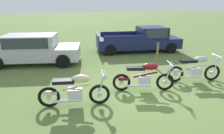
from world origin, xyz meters
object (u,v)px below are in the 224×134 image
Objects in this scene: motorcycle_maroon at (144,77)px; car_silver at (33,48)px; motorcycle_cream at (75,90)px; motorcycle_silver at (195,69)px; pickup_truck_navy at (142,39)px; fence_post_wooden at (157,56)px.

car_silver reaches higher than motorcycle_maroon.
motorcycle_cream is 4.62m from motorcycle_silver.
pickup_truck_navy is (5.66, 4.97, 0.27)m from motorcycle_cream.
car_silver is at bearing -163.48° from pickup_truck_navy.
motorcycle_maroon is at bearing -163.63° from motorcycle_silver.
pickup_truck_navy is at bearing 59.81° from motorcycle_cream.
pickup_truck_navy reaches higher than motorcycle_maroon.
car_silver is 0.87× the size of pickup_truck_navy.
motorcycle_maroon is 2.23m from motorcycle_silver.
motorcycle_silver is at bearing 21.14° from motorcycle_maroon.
motorcycle_cream is 2.39m from motorcycle_maroon.
pickup_truck_navy is (6.33, -0.08, -0.05)m from car_silver.
motorcycle_cream is at bearing -155.63° from motorcycle_maroon.
motorcycle_cream is 0.42× the size of car_silver.
pickup_truck_navy is at bearing 19.97° from car_silver.
motorcycle_cream is 1.02× the size of motorcycle_maroon.
motorcycle_silver is 7.42m from car_silver.
pickup_truck_navy is at bearing 81.42° from motorcycle_maroon.
motorcycle_maroon is (2.39, -0.01, 0.01)m from motorcycle_cream.
car_silver is 3.91× the size of fence_post_wooden.
motorcycle_silver is at bearing -84.29° from pickup_truck_navy.
motorcycle_maroon is at bearing 18.20° from motorcycle_cream.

